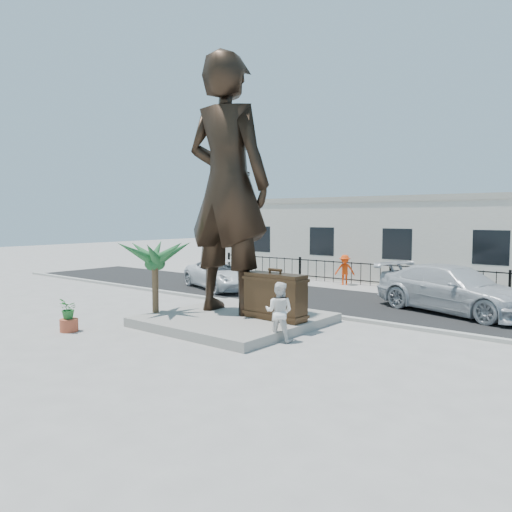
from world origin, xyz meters
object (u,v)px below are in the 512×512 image
at_px(statue, 227,185).
at_px(car_white, 223,274).
at_px(suitcase, 275,296).
at_px(tourist, 279,312).

height_order(statue, car_white, statue).
relative_size(suitcase, tourist, 1.22).
xyz_separation_m(suitcase, tourist, (1.09, -1.26, -0.18)).
bearing_deg(car_white, tourist, -106.80).
bearing_deg(statue, car_white, -51.57).
height_order(statue, tourist, statue).
height_order(suitcase, car_white, suitcase).
bearing_deg(statue, suitcase, 173.69).
relative_size(statue, tourist, 5.05).
relative_size(statue, car_white, 1.70).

